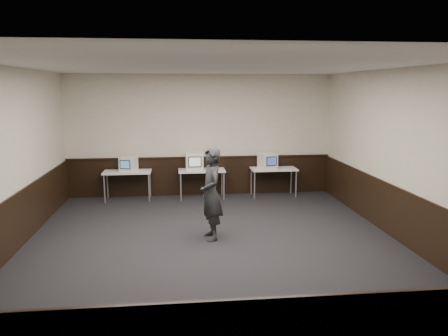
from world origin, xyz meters
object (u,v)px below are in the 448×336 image
object	(u,v)px
desk_center	(202,172)
desk_right	(274,171)
emac_center	(194,161)
emac_right	(268,161)
person	(211,194)
emac_left	(128,164)
desk_left	(127,174)

from	to	relation	value
desk_center	desk_right	xyz separation A→B (m)	(1.90, 0.00, 0.00)
emac_center	emac_right	xyz separation A→B (m)	(1.92, -0.01, -0.02)
emac_center	person	world-z (taller)	person
desk_right	emac_right	xyz separation A→B (m)	(-0.17, -0.01, 0.27)
emac_left	emac_center	distance (m)	1.67
desk_center	emac_center	distance (m)	0.35
desk_center	person	size ratio (longest dim) A/B	0.69
emac_left	emac_right	xyz separation A→B (m)	(3.59, -0.00, 0.02)
emac_center	desk_center	bearing A→B (deg)	-2.71
desk_center	emac_center	world-z (taller)	emac_center
emac_center	emac_right	distance (m)	1.92
desk_left	desk_right	xyz separation A→B (m)	(3.80, 0.00, 0.00)
desk_center	emac_right	bearing A→B (deg)	-0.21
desk_right	emac_left	xyz separation A→B (m)	(-3.76, -0.00, 0.26)
desk_right	emac_left	world-z (taller)	emac_left
desk_right	person	distance (m)	3.70
emac_right	person	xyz separation A→B (m)	(-1.74, -3.16, -0.08)
desk_center	emac_right	size ratio (longest dim) A/B	2.28
emac_center	emac_right	world-z (taller)	emac_center
emac_left	desk_right	bearing A→B (deg)	19.60
desk_center	emac_right	xyz separation A→B (m)	(1.73, -0.01, 0.27)
emac_left	emac_right	bearing A→B (deg)	19.50
desk_right	emac_left	bearing A→B (deg)	-179.93
desk_left	desk_center	size ratio (longest dim) A/B	1.00
desk_right	emac_right	bearing A→B (deg)	-177.79
emac_center	desk_left	bearing A→B (deg)	179.30
desk_left	emac_left	world-z (taller)	emac_left
desk_right	emac_right	size ratio (longest dim) A/B	2.28
desk_left	emac_right	xyz separation A→B (m)	(3.63, -0.01, 0.27)
desk_center	emac_center	size ratio (longest dim) A/B	2.45
desk_left	emac_center	world-z (taller)	emac_center
desk_right	emac_center	size ratio (longest dim) A/B	2.45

